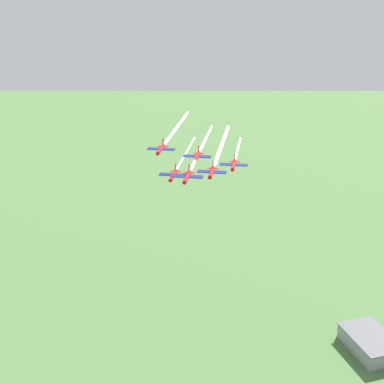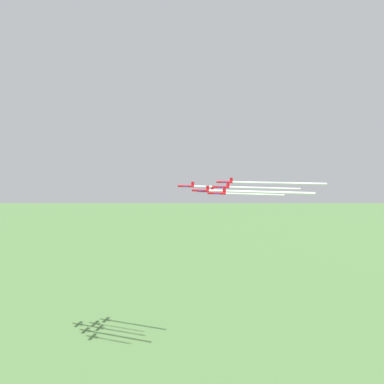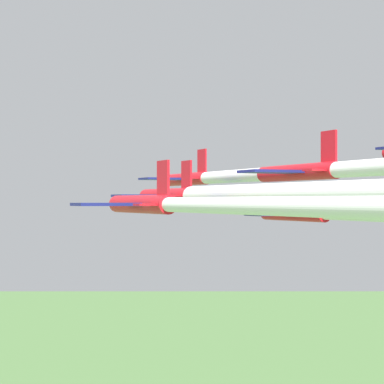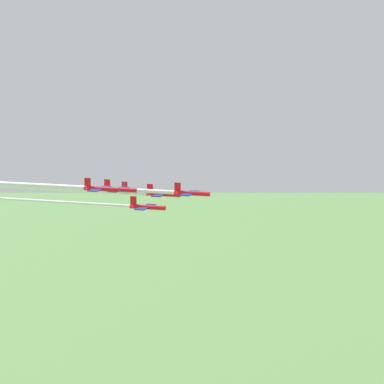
{
  "view_description": "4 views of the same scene",
  "coord_description": "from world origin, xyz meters",
  "px_view_note": "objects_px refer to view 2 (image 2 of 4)",
  "views": [
    {
      "loc": [
        -136.94,
        86.44,
        175.46
      ],
      "look_at": [
        -0.43,
        45.73,
        121.73
      ],
      "focal_mm": 50.0,
      "sensor_mm": 36.0,
      "label": 1
    },
    {
      "loc": [
        -20.24,
        -125.48,
        138.98
      ],
      "look_at": [
        7.49,
        43.51,
        121.43
      ],
      "focal_mm": 28.0,
      "sensor_mm": 36.0,
      "label": 2
    },
    {
      "loc": [
        52.52,
        -8.87,
        122.66
      ],
      "look_at": [
        6.78,
        44.07,
        123.39
      ],
      "focal_mm": 70.0,
      "sensor_mm": 36.0,
      "label": 3
    },
    {
      "loc": [
        28.25,
        239.79,
        155.61
      ],
      "look_at": [
        4.08,
        43.78,
        124.68
      ],
      "focal_mm": 70.0,
      "sensor_mm": 36.0,
      "label": 4
    }
  ],
  "objects_px": {
    "jet_4": "(222,187)",
    "jet_5": "(225,182)",
    "jet_3": "(217,193)",
    "jet_1": "(201,190)",
    "jet_0": "(187,186)",
    "jet_2": "(206,191)"
  },
  "relations": [
    {
      "from": "jet_4",
      "to": "jet_5",
      "type": "height_order",
      "value": "jet_5"
    },
    {
      "from": "jet_3",
      "to": "jet_5",
      "type": "xyz_separation_m",
      "value": [
        10.26,
        21.82,
        4.25
      ]
    },
    {
      "from": "jet_1",
      "to": "jet_5",
      "type": "bearing_deg",
      "value": -29.54
    },
    {
      "from": "jet_0",
      "to": "jet_3",
      "type": "relative_size",
      "value": 1.0
    },
    {
      "from": "jet_0",
      "to": "jet_1",
      "type": "relative_size",
      "value": 1.0
    },
    {
      "from": "jet_1",
      "to": "jet_2",
      "type": "xyz_separation_m",
      "value": [
        5.13,
        10.91,
        -1.59
      ]
    },
    {
      "from": "jet_4",
      "to": "jet_5",
      "type": "xyz_separation_m",
      "value": [
        5.13,
        10.91,
        1.98
      ]
    },
    {
      "from": "jet_2",
      "to": "jet_3",
      "type": "xyz_separation_m",
      "value": [
        1.58,
        -20.73,
        0.98
      ]
    },
    {
      "from": "jet_0",
      "to": "jet_2",
      "type": "xyz_separation_m",
      "value": [
        11.84,
        1.09,
        -3.27
      ]
    },
    {
      "from": "jet_0",
      "to": "jet_3",
      "type": "bearing_deg",
      "value": -120.47
    },
    {
      "from": "jet_2",
      "to": "jet_4",
      "type": "distance_m",
      "value": 12.33
    },
    {
      "from": "jet_4",
      "to": "jet_3",
      "type": "bearing_deg",
      "value": -180.0
    },
    {
      "from": "jet_4",
      "to": "jet_0",
      "type": "bearing_deg",
      "value": 90.0
    },
    {
      "from": "jet_2",
      "to": "jet_3",
      "type": "bearing_deg",
      "value": -150.46
    },
    {
      "from": "jet_2",
      "to": "jet_4",
      "type": "relative_size",
      "value": 1.0
    },
    {
      "from": "jet_3",
      "to": "jet_4",
      "type": "xyz_separation_m",
      "value": [
        5.13,
        10.91,
        2.27
      ]
    },
    {
      "from": "jet_1",
      "to": "jet_4",
      "type": "distance_m",
      "value": 12.01
    },
    {
      "from": "jet_0",
      "to": "jet_2",
      "type": "bearing_deg",
      "value": -59.53
    },
    {
      "from": "jet_0",
      "to": "jet_4",
      "type": "distance_m",
      "value": 20.5
    },
    {
      "from": "jet_1",
      "to": "jet_2",
      "type": "bearing_deg",
      "value": 0.0
    },
    {
      "from": "jet_1",
      "to": "jet_2",
      "type": "distance_m",
      "value": 12.16
    },
    {
      "from": "jet_2",
      "to": "jet_5",
      "type": "height_order",
      "value": "jet_5"
    }
  ]
}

